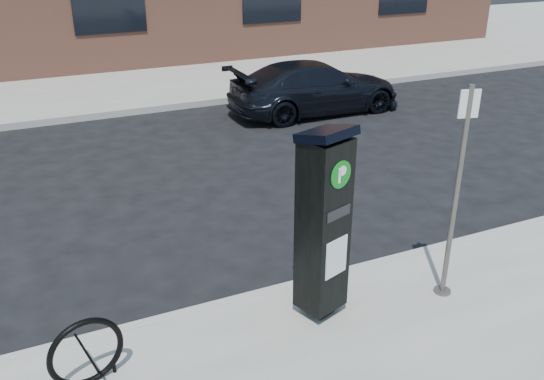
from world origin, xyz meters
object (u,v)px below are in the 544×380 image
parking_kiosk (323,223)px  bike_rack (86,353)px  sign_pole (456,197)px  car_dark (315,87)px

parking_kiosk → bike_rack: bearing=162.9°
sign_pole → bike_rack: size_ratio=3.47×
sign_pole → car_dark: size_ratio=0.59×
sign_pole → car_dark: 7.72m
bike_rack → sign_pole: bearing=-13.9°
car_dark → bike_rack: bearing=138.7°
sign_pole → bike_rack: 3.96m
sign_pole → bike_rack: (-3.87, 0.19, -0.86)m
sign_pole → car_dark: (2.31, 7.33, -0.75)m
parking_kiosk → sign_pole: bearing=-28.3°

